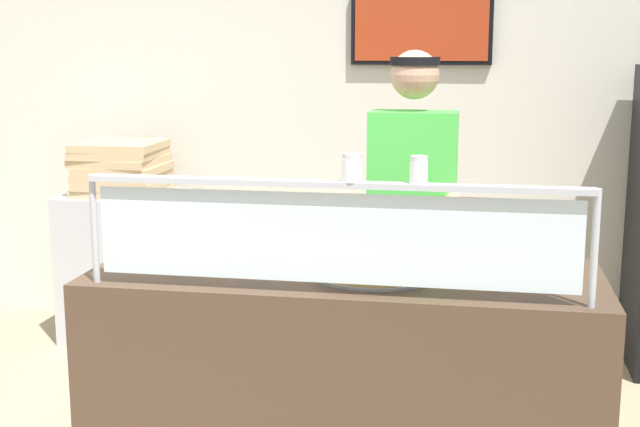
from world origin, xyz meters
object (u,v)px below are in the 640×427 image
(parmesan_shaker, at_px, (352,169))
(worker_figure, at_px, (413,224))
(pizza_tray, at_px, (374,270))
(pizza_server, at_px, (374,265))
(pizza_box_stack, at_px, (122,168))
(pepper_flake_shaker, at_px, (419,172))

(parmesan_shaker, relative_size, worker_figure, 0.05)
(pizza_tray, bearing_deg, pizza_server, -87.99)
(pizza_box_stack, bearing_deg, pepper_flake_shaker, -47.34)
(pizza_box_stack, bearing_deg, parmesan_shaker, -50.77)
(parmesan_shaker, relative_size, pizza_box_stack, 0.19)
(pizza_tray, xyz_separation_m, pizza_box_stack, (-1.75, 1.80, 0.09))
(pizza_tray, distance_m, pizza_server, 0.03)
(pizza_server, height_order, pepper_flake_shaker, pepper_flake_shaker)
(pizza_box_stack, bearing_deg, pizza_server, -46.17)
(pizza_tray, height_order, worker_figure, worker_figure)
(pizza_tray, bearing_deg, parmesan_shaker, -99.02)
(pepper_flake_shaker, distance_m, worker_figure, 1.03)
(pizza_tray, relative_size, pizza_box_stack, 0.94)
(worker_figure, height_order, pizza_box_stack, worker_figure)
(pepper_flake_shaker, height_order, worker_figure, worker_figure)
(pizza_tray, xyz_separation_m, pizza_server, (0.00, -0.02, 0.02))
(worker_figure, bearing_deg, parmesan_shaker, -97.99)
(pizza_server, height_order, pizza_box_stack, pizza_box_stack)
(parmesan_shaker, relative_size, pepper_flake_shaker, 1.04)
(worker_figure, distance_m, pizza_box_stack, 2.15)
(pepper_flake_shaker, bearing_deg, pizza_server, 123.28)
(pizza_server, xyz_separation_m, worker_figure, (0.09, 0.69, 0.02))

